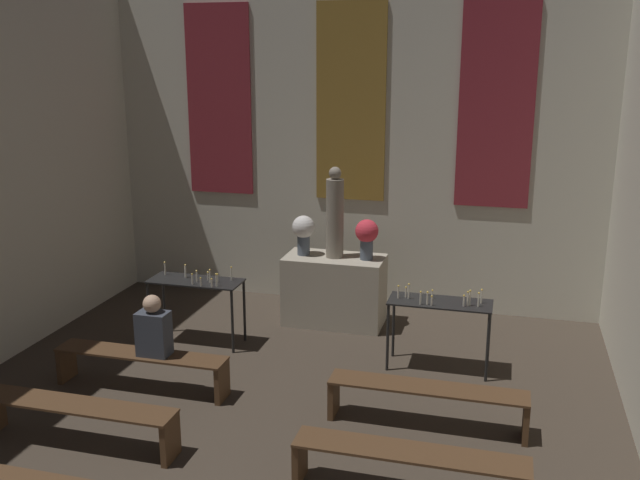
{
  "coord_description": "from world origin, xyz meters",
  "views": [
    {
      "loc": [
        2.32,
        -1.36,
        3.8
      ],
      "look_at": [
        0.0,
        7.27,
        1.44
      ],
      "focal_mm": 40.0,
      "sensor_mm": 36.0,
      "label": 1
    }
  ],
  "objects_px": {
    "altar": "(334,290)",
    "flower_vase_right": "(367,235)",
    "candle_rack_right": "(440,311)",
    "pew_third_right": "(410,463)",
    "flower_vase_left": "(303,231)",
    "statue": "(335,215)",
    "candle_rack_left": "(196,289)",
    "pew_back_left": "(141,362)",
    "person_seated": "(153,329)",
    "pew_back_right": "(427,397)",
    "pew_third_left": "(77,415)"
  },
  "relations": [
    {
      "from": "person_seated",
      "to": "flower_vase_right",
      "type": "bearing_deg",
      "value": 53.92
    },
    {
      "from": "altar",
      "to": "person_seated",
      "type": "height_order",
      "value": "person_seated"
    },
    {
      "from": "flower_vase_left",
      "to": "pew_back_left",
      "type": "distance_m",
      "value": 3.06
    },
    {
      "from": "flower_vase_left",
      "to": "candle_rack_right",
      "type": "xyz_separation_m",
      "value": [
        2.07,
        -1.18,
        -0.58
      ]
    },
    {
      "from": "candle_rack_left",
      "to": "candle_rack_right",
      "type": "bearing_deg",
      "value": -0.02
    },
    {
      "from": "pew_third_left",
      "to": "pew_back_left",
      "type": "relative_size",
      "value": 1.0
    },
    {
      "from": "altar",
      "to": "flower_vase_right",
      "type": "bearing_deg",
      "value": 0.0
    },
    {
      "from": "altar",
      "to": "pew_back_left",
      "type": "bearing_deg",
      "value": -121.98
    },
    {
      "from": "flower_vase_left",
      "to": "pew_third_right",
      "type": "distance_m",
      "value": 4.56
    },
    {
      "from": "candle_rack_right",
      "to": "person_seated",
      "type": "xyz_separation_m",
      "value": [
        -3.07,
        -1.46,
        0.01
      ]
    },
    {
      "from": "statue",
      "to": "pew_third_left",
      "type": "bearing_deg",
      "value": -112.82
    },
    {
      "from": "candle_rack_right",
      "to": "pew_third_right",
      "type": "distance_m",
      "value": 2.77
    },
    {
      "from": "candle_rack_left",
      "to": "person_seated",
      "type": "height_order",
      "value": "person_seated"
    },
    {
      "from": "altar",
      "to": "pew_back_right",
      "type": "bearing_deg",
      "value": -58.02
    },
    {
      "from": "pew_back_right",
      "to": "candle_rack_right",
      "type": "bearing_deg",
      "value": 91.33
    },
    {
      "from": "candle_rack_left",
      "to": "pew_back_right",
      "type": "distance_m",
      "value": 3.59
    },
    {
      "from": "candle_rack_right",
      "to": "pew_back_left",
      "type": "distance_m",
      "value": 3.6
    },
    {
      "from": "flower_vase_left",
      "to": "pew_third_left",
      "type": "distance_m",
      "value": 4.21
    },
    {
      "from": "person_seated",
      "to": "pew_third_left",
      "type": "bearing_deg",
      "value": -98.21
    },
    {
      "from": "candle_rack_left",
      "to": "pew_back_left",
      "type": "xyz_separation_m",
      "value": [
        -0.04,
        -1.46,
        -0.43
      ]
    },
    {
      "from": "pew_third_left",
      "to": "pew_back_left",
      "type": "height_order",
      "value": "same"
    },
    {
      "from": "pew_back_left",
      "to": "pew_back_right",
      "type": "bearing_deg",
      "value": 0.0
    },
    {
      "from": "statue",
      "to": "flower_vase_left",
      "type": "height_order",
      "value": "statue"
    },
    {
      "from": "flower_vase_right",
      "to": "altar",
      "type": "bearing_deg",
      "value": 180.0
    },
    {
      "from": "pew_back_left",
      "to": "person_seated",
      "type": "bearing_deg",
      "value": 0.0
    },
    {
      "from": "pew_back_left",
      "to": "pew_back_right",
      "type": "distance_m",
      "value": 3.29
    },
    {
      "from": "pew_third_left",
      "to": "flower_vase_left",
      "type": "bearing_deg",
      "value": 73.12
    },
    {
      "from": "flower_vase_left",
      "to": "candle_rack_left",
      "type": "bearing_deg",
      "value": -134.37
    },
    {
      "from": "statue",
      "to": "candle_rack_right",
      "type": "xyz_separation_m",
      "value": [
        1.61,
        -1.18,
        -0.84
      ]
    },
    {
      "from": "candle_rack_right",
      "to": "pew_third_right",
      "type": "xyz_separation_m",
      "value": [
        0.03,
        -2.74,
        -0.43
      ]
    },
    {
      "from": "candle_rack_left",
      "to": "pew_third_left",
      "type": "bearing_deg",
      "value": -90.82
    },
    {
      "from": "flower_vase_left",
      "to": "statue",
      "type": "bearing_deg",
      "value": 0.0
    },
    {
      "from": "statue",
      "to": "pew_third_left",
      "type": "height_order",
      "value": "statue"
    },
    {
      "from": "statue",
      "to": "candle_rack_left",
      "type": "height_order",
      "value": "statue"
    },
    {
      "from": "person_seated",
      "to": "statue",
      "type": "bearing_deg",
      "value": 60.99
    },
    {
      "from": "flower_vase_right",
      "to": "candle_rack_right",
      "type": "xyz_separation_m",
      "value": [
        1.15,
        -1.18,
        -0.58
      ]
    },
    {
      "from": "pew_back_left",
      "to": "pew_third_right",
      "type": "bearing_deg",
      "value": -21.19
    },
    {
      "from": "candle_rack_left",
      "to": "pew_third_left",
      "type": "xyz_separation_m",
      "value": [
        -0.04,
        -2.74,
        -0.43
      ]
    },
    {
      "from": "altar",
      "to": "candle_rack_right",
      "type": "relative_size",
      "value": 1.13
    },
    {
      "from": "statue",
      "to": "pew_third_left",
      "type": "xyz_separation_m",
      "value": [
        -1.65,
        -3.91,
        -1.26
      ]
    },
    {
      "from": "statue",
      "to": "person_seated",
      "type": "height_order",
      "value": "statue"
    },
    {
      "from": "altar",
      "to": "statue",
      "type": "relative_size",
      "value": 1.1
    },
    {
      "from": "statue",
      "to": "pew_back_right",
      "type": "distance_m",
      "value": 3.35
    },
    {
      "from": "flower_vase_right",
      "to": "candle_rack_right",
      "type": "bearing_deg",
      "value": -45.53
    },
    {
      "from": "candle_rack_right",
      "to": "statue",
      "type": "bearing_deg",
      "value": 143.91
    },
    {
      "from": "candle_rack_right",
      "to": "pew_back_left",
      "type": "bearing_deg",
      "value": -155.85
    },
    {
      "from": "altar",
      "to": "candle_rack_left",
      "type": "bearing_deg",
      "value": -143.86
    },
    {
      "from": "flower_vase_right",
      "to": "pew_back_right",
      "type": "relative_size",
      "value": 0.28
    },
    {
      "from": "pew_back_left",
      "to": "pew_back_right",
      "type": "relative_size",
      "value": 1.0
    },
    {
      "from": "statue",
      "to": "pew_back_left",
      "type": "height_order",
      "value": "statue"
    }
  ]
}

